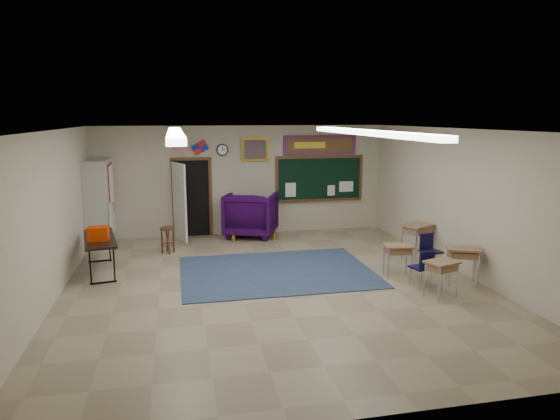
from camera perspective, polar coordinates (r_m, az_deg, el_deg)
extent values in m
plane|color=gray|center=(9.86, -0.60, -8.55)|extent=(9.00, 9.00, 0.00)
cube|color=#B4AA92|center=(13.86, -4.28, 3.40)|extent=(8.00, 0.04, 3.00)
cube|color=#B4AA92|center=(5.28, 9.16, -8.81)|extent=(8.00, 0.04, 3.00)
cube|color=#B4AA92|center=(9.55, -24.87, -0.88)|extent=(0.04, 9.00, 3.00)
cube|color=#B4AA92|center=(10.97, 20.33, 0.84)|extent=(0.04, 9.00, 3.00)
cube|color=silver|center=(9.32, -0.63, 9.15)|extent=(8.00, 9.00, 0.04)
cube|color=#2F415B|center=(10.64, -0.39, -7.04)|extent=(4.00, 3.00, 0.02)
cube|color=black|center=(13.80, -10.02, 1.35)|extent=(0.95, 0.04, 2.10)
cube|color=silver|center=(13.36, -11.43, 0.91)|extent=(0.35, 0.86, 2.05)
cube|color=brown|center=(14.29, 4.52, 3.62)|extent=(2.55, 0.05, 1.30)
cube|color=black|center=(14.28, 4.54, 3.61)|extent=(2.40, 0.03, 1.15)
cube|color=brown|center=(14.32, 4.56, 1.21)|extent=(2.40, 0.12, 0.04)
cube|color=red|center=(14.21, 4.58, 7.42)|extent=(2.10, 0.04, 0.55)
cube|color=brown|center=(14.20, 4.59, 7.42)|extent=(1.90, 0.03, 0.40)
cube|color=#A4821F|center=(13.80, -2.87, 6.93)|extent=(0.75, 0.05, 0.65)
cube|color=#A51466|center=(13.79, -2.86, 6.93)|extent=(0.62, 0.03, 0.52)
cylinder|color=black|center=(13.69, -6.61, 6.84)|extent=(0.32, 0.05, 0.32)
cylinder|color=white|center=(13.67, -6.61, 6.84)|extent=(0.26, 0.02, 0.26)
cube|color=#A8A9A4|center=(13.29, -19.96, 0.73)|extent=(0.55, 1.25, 2.20)
imported|color=#230533|center=(13.65, -3.33, -0.50)|extent=(1.70, 1.72, 1.21)
cube|color=#89603F|center=(10.41, 13.37, -4.01)|extent=(0.63, 0.51, 0.04)
cube|color=brown|center=(10.43, 13.35, -4.51)|extent=(0.54, 0.43, 0.11)
cube|color=#89603F|center=(11.88, 15.45, -1.70)|extent=(0.82, 0.74, 0.04)
cube|color=brown|center=(11.91, 15.42, -2.23)|extent=(0.70, 0.63, 0.13)
cube|color=#89603F|center=(9.50, 18.04, -5.69)|extent=(0.67, 0.58, 0.04)
cube|color=brown|center=(9.52, 18.00, -6.23)|extent=(0.58, 0.50, 0.11)
cube|color=#89603F|center=(10.32, 20.25, -4.17)|extent=(0.75, 0.66, 0.04)
cube|color=brown|center=(10.34, 20.21, -4.72)|extent=(0.65, 0.57, 0.12)
cube|color=black|center=(11.12, -19.94, -3.10)|extent=(0.90, 1.89, 0.05)
cube|color=#C83303|center=(10.84, -20.06, -2.55)|extent=(0.40, 0.30, 0.28)
cylinder|color=#4B2B16|center=(12.23, -12.76, -2.05)|extent=(0.36, 0.36, 0.04)
torus|color=#4B2B16|center=(12.32, -12.68, -3.87)|extent=(0.29, 0.29, 0.02)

